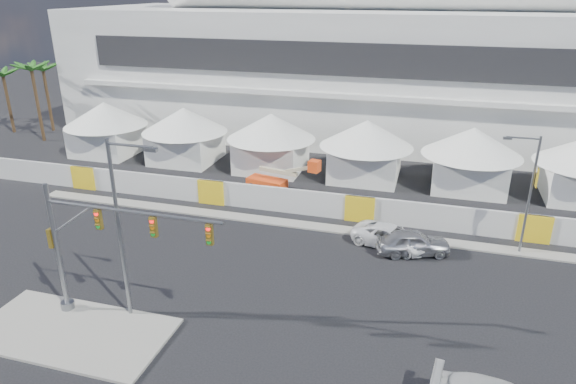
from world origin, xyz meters
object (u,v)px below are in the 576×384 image
(streetlight_median, at_px, (122,220))
(boom_lift, at_px, (274,181))
(sedan_silver, at_px, (413,242))
(traffic_mast, at_px, (91,247))
(pickup_curb, at_px, (391,237))
(streetlight_curb, at_px, (528,187))

(streetlight_median, height_order, boom_lift, streetlight_median)
(sedan_silver, distance_m, boom_lift, 14.66)
(sedan_silver, relative_size, boom_lift, 0.70)
(sedan_silver, relative_size, traffic_mast, 0.49)
(streetlight_median, bearing_deg, pickup_curb, 43.68)
(boom_lift, bearing_deg, pickup_curb, -22.96)
(pickup_curb, bearing_deg, boom_lift, 71.86)
(sedan_silver, height_order, pickup_curb, sedan_silver)
(pickup_curb, height_order, streetlight_median, streetlight_median)
(streetlight_median, bearing_deg, traffic_mast, -161.65)
(streetlight_curb, xyz_separation_m, boom_lift, (-18.82, 6.09, -3.73))
(pickup_curb, distance_m, boom_lift, 13.10)
(streetlight_median, bearing_deg, sedan_silver, 39.01)
(sedan_silver, relative_size, streetlight_curb, 0.60)
(sedan_silver, xyz_separation_m, streetlight_median, (-13.85, -11.22, 4.88))
(traffic_mast, relative_size, streetlight_median, 1.01)
(pickup_curb, distance_m, traffic_mast, 19.03)
(sedan_silver, distance_m, streetlight_median, 18.48)
(pickup_curb, xyz_separation_m, boom_lift, (-10.69, 7.57, 0.18))
(sedan_silver, height_order, traffic_mast, traffic_mast)
(pickup_curb, distance_m, streetlight_median, 17.81)
(pickup_curb, height_order, streetlight_curb, streetlight_curb)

